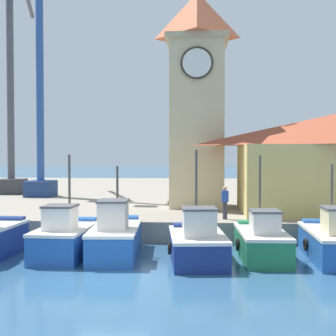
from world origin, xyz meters
TOP-DOWN VIEW (x-y plane):
  - ground_plane at (0.00, 0.00)m, footprint 300.00×300.00m
  - quay_wharf at (0.00, 26.04)m, footprint 120.00×40.00m
  - fishing_boat_mid_left at (-2.41, 2.99)m, footprint 2.07×4.22m
  - fishing_boat_center at (-0.39, 3.21)m, footprint 2.17×4.98m
  - fishing_boat_mid_right at (2.97, 2.43)m, footprint 2.48×4.27m
  - fishing_boat_right_inner at (5.54, 3.20)m, footprint 1.99×4.33m
  - fishing_boat_right_outer at (8.43, 3.18)m, footprint 2.26×4.83m
  - clock_tower at (2.85, 12.74)m, footprint 3.67×3.67m
  - port_crane_near at (-12.13, 21.08)m, footprint 2.22×9.72m
  - port_crane_far at (-8.89, 18.75)m, footprint 2.24×8.72m
  - dock_worker_near_tower at (4.28, 7.28)m, footprint 0.34×0.22m

SIDE VIEW (x-z plane):
  - ground_plane at x=0.00m, z-range 0.00..0.00m
  - quay_wharf at x=0.00m, z-range 0.00..1.01m
  - fishing_boat_right_inner at x=5.54m, z-range -1.36..2.80m
  - fishing_boat_mid_right at x=2.97m, z-range -1.44..2.93m
  - fishing_boat_right_outer at x=8.43m, z-range -1.14..2.65m
  - fishing_boat_mid_left at x=-2.41m, z-range -1.32..2.87m
  - fishing_boat_center at x=-0.39m, z-range -1.04..2.66m
  - dock_worker_near_tower at x=4.28m, z-range 1.05..2.67m
  - clock_tower at x=2.85m, z-range 0.59..15.12m
  - port_crane_near at x=-12.13m, z-range -1.74..19.35m
  - port_crane_far at x=-8.89m, z-range -1.15..19.44m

